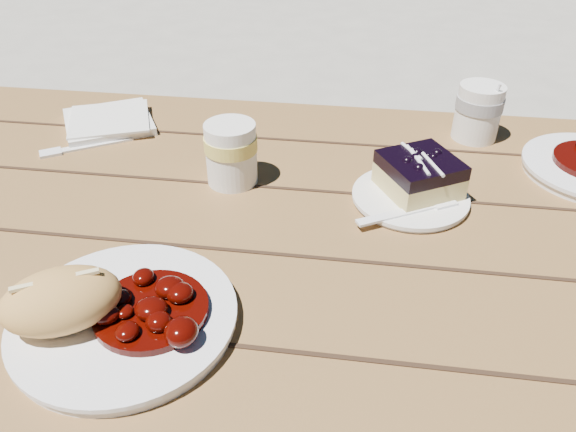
# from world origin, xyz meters

# --- Properties ---
(picnic_table) EXTENTS (2.00, 1.55, 0.75)m
(picnic_table) POSITION_xyz_m (0.00, -0.00, 0.59)
(picnic_table) COLOR brown
(picnic_table) RESTS_ON ground
(main_plate) EXTENTS (0.24, 0.24, 0.02)m
(main_plate) POSITION_xyz_m (-0.26, -0.23, 0.76)
(main_plate) COLOR white
(main_plate) RESTS_ON picnic_table
(goulash_stew) EXTENTS (0.13, 0.13, 0.04)m
(goulash_stew) POSITION_xyz_m (-0.23, -0.22, 0.79)
(goulash_stew) COLOR #3A0502
(goulash_stew) RESTS_ON main_plate
(bread_roll) EXTENTS (0.15, 0.13, 0.06)m
(bread_roll) POSITION_xyz_m (-0.31, -0.25, 0.80)
(bread_roll) COLOR tan
(bread_roll) RESTS_ON main_plate
(dessert_plate) EXTENTS (0.16, 0.16, 0.01)m
(dessert_plate) POSITION_xyz_m (0.07, 0.07, 0.76)
(dessert_plate) COLOR white
(dessert_plate) RESTS_ON picnic_table
(blueberry_cake) EXTENTS (0.14, 0.14, 0.06)m
(blueberry_cake) POSITION_xyz_m (0.08, 0.09, 0.79)
(blueberry_cake) COLOR #D6C174
(blueberry_cake) RESTS_ON dessert_plate
(fork_dessert) EXTENTS (0.15, 0.10, 0.00)m
(fork_dessert) POSITION_xyz_m (0.05, 0.02, 0.76)
(fork_dessert) COLOR white
(fork_dessert) RESTS_ON dessert_plate
(coffee_cup) EXTENTS (0.08, 0.08, 0.10)m
(coffee_cup) POSITION_xyz_m (0.19, 0.30, 0.80)
(coffee_cup) COLOR white
(coffee_cup) RESTS_ON picnic_table
(napkin_stack) EXTENTS (0.20, 0.20, 0.01)m
(napkin_stack) POSITION_xyz_m (-0.48, 0.25, 0.76)
(napkin_stack) COLOR white
(napkin_stack) RESTS_ON picnic_table
(fork_table) EXTENTS (0.15, 0.11, 0.00)m
(fork_table) POSITION_xyz_m (-0.47, 0.17, 0.75)
(fork_table) COLOR white
(fork_table) RESTS_ON picnic_table
(second_cup) EXTENTS (0.08, 0.08, 0.10)m
(second_cup) POSITION_xyz_m (-0.20, 0.09, 0.80)
(second_cup) COLOR white
(second_cup) RESTS_ON picnic_table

